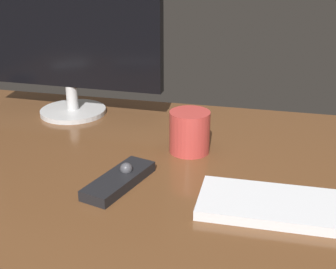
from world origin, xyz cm
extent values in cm
cube|color=brown|center=(0.00, 0.00, 1.00)|extent=(140.00, 84.00, 2.00)
cylinder|color=#B7B7B7|center=(-25.51, 26.89, 2.62)|extent=(17.66, 17.66, 1.24)
cylinder|color=#B7B7B7|center=(-25.51, 26.89, 6.58)|extent=(3.08, 3.08, 6.67)
cube|color=black|center=(-25.51, 26.89, 25.41)|extent=(50.53, 4.39, 31.00)
cube|color=silver|center=(38.08, -10.51, 2.90)|extent=(44.45, 13.49, 1.80)
cube|color=black|center=(0.11, -8.48, 3.02)|extent=(10.30, 18.04, 2.03)
sphere|color=#3F3F44|center=(0.73, -6.27, 4.46)|extent=(2.45, 2.45, 2.45)
cylinder|color=#B23833|center=(10.03, 9.95, 6.65)|extent=(8.91, 8.91, 9.30)
camera|label=1|loc=(27.03, -81.16, 44.42)|focal=48.83mm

